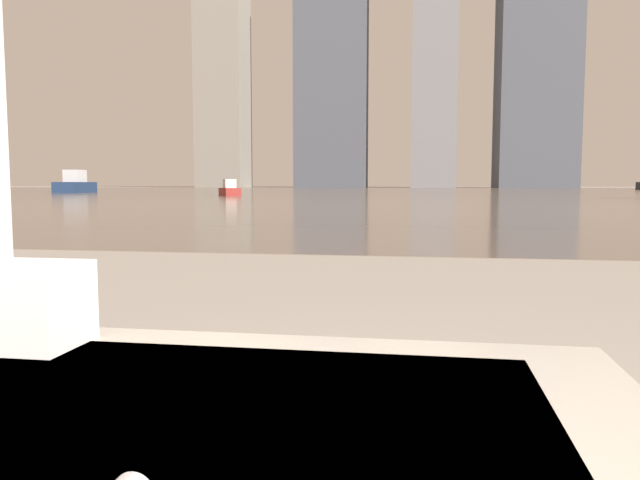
# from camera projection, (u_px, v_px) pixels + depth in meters

# --- Properties ---
(towel_stack) EXTENTS (0.28, 0.17, 0.16)m
(towel_stack) POSITION_uv_depth(u_px,v_px,m) (8.00, 304.00, 1.20)
(towel_stack) COLOR white
(towel_stack) RESTS_ON bathtub
(harbor_water) EXTENTS (180.00, 110.00, 0.01)m
(harbor_water) POSITION_uv_depth(u_px,v_px,m) (418.00, 192.00, 61.30)
(harbor_water) COLOR gray
(harbor_water) RESTS_ON ground_plane
(harbor_boat_1) EXTENTS (2.58, 5.58, 2.02)m
(harbor_boat_1) POSITION_uv_depth(u_px,v_px,m) (75.00, 185.00, 55.20)
(harbor_boat_1) COLOR navy
(harbor_boat_1) RESTS_ON harbor_water
(harbor_boat_2) EXTENTS (2.28, 3.09, 1.11)m
(harbor_boat_2) POSITION_uv_depth(u_px,v_px,m) (230.00, 190.00, 42.40)
(harbor_boat_2) COLOR maroon
(harbor_boat_2) RESTS_ON harbor_water
(skyline_tower_0) EXTENTS (8.98, 8.95, 42.94)m
(skyline_tower_0) POSITION_uv_depth(u_px,v_px,m) (223.00, 76.00, 120.55)
(skyline_tower_0) COLOR gray
(skyline_tower_0) RESTS_ON ground_plane
(skyline_tower_1) EXTENTS (13.17, 8.35, 38.02)m
(skyline_tower_1) POSITION_uv_depth(u_px,v_px,m) (332.00, 86.00, 117.31)
(skyline_tower_1) COLOR #4C515B
(skyline_tower_1) RESTS_ON ground_plane
(skyline_tower_2) EXTENTS (7.89, 13.20, 44.88)m
(skyline_tower_2) POSITION_uv_depth(u_px,v_px,m) (435.00, 65.00, 113.91)
(skyline_tower_2) COLOR slate
(skyline_tower_2) RESTS_ON ground_plane
(skyline_tower_3) EXTENTS (13.44, 12.79, 62.43)m
(skyline_tower_3) POSITION_uv_depth(u_px,v_px,m) (538.00, 11.00, 110.20)
(skyline_tower_3) COLOR #4C515B
(skyline_tower_3) RESTS_ON ground_plane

